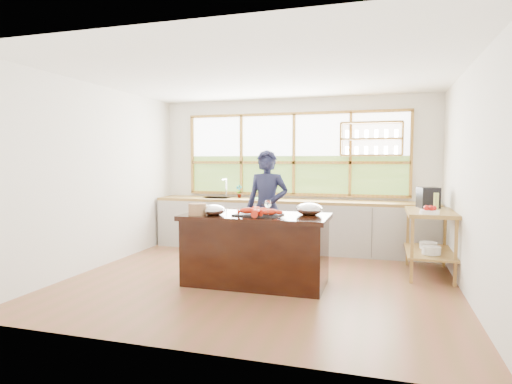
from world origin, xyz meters
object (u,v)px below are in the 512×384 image
at_px(espresso_machine, 428,198).
at_px(wicker_basket, 197,209).
at_px(island, 256,249).
at_px(cook, 267,209).

distance_m(espresso_machine, wicker_basket, 3.36).
height_order(island, wicker_basket, wicker_basket).
height_order(island, cook, cook).
xyz_separation_m(cook, espresso_machine, (2.28, 0.57, 0.18)).
height_order(cook, wicker_basket, cook).
relative_size(cook, wicker_basket, 7.67).
bearing_deg(island, wicker_basket, -161.44).
bearing_deg(wicker_basket, island, 18.56).
height_order(espresso_machine, wicker_basket, espresso_machine).
xyz_separation_m(espresso_machine, wicker_basket, (-2.90, -1.70, -0.08)).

